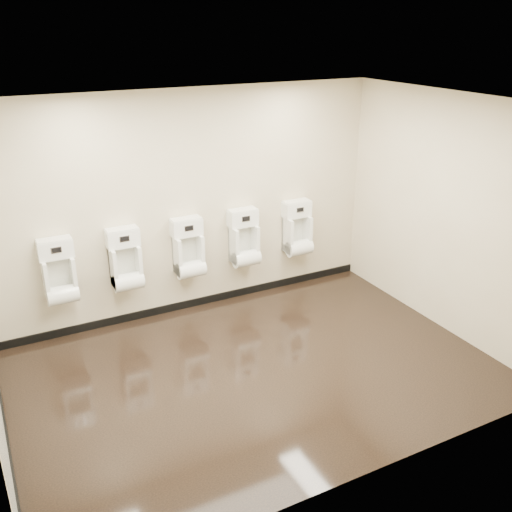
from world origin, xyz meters
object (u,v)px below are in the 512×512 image
Objects in this scene: urinal_1 at (126,264)px; urinal_4 at (297,232)px; urinal_0 at (59,276)px; urinal_3 at (244,242)px; urinal_2 at (189,252)px.

urinal_1 is 2.38m from urinal_4.
urinal_0 is 2.33m from urinal_3.
urinal_0 is 1.00× the size of urinal_3.
urinal_4 is (3.14, 0.00, 0.00)m from urinal_0.
urinal_0 is at bearing 180.00° from urinal_4.
urinal_0 is 3.14m from urinal_4.
urinal_2 is 1.00× the size of urinal_4.
urinal_1 is 1.00× the size of urinal_3.
urinal_3 is (1.57, 0.00, 0.00)m from urinal_1.
urinal_2 is 0.77m from urinal_3.
urinal_0 and urinal_4 have the same top height.
urinal_2 is at bearing 180.00° from urinal_4.
urinal_4 is at bearing 0.00° from urinal_3.
urinal_0 is 1.56m from urinal_2.
urinal_2 is at bearing 180.00° from urinal_3.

